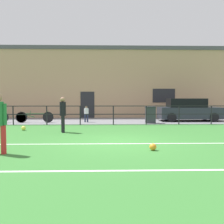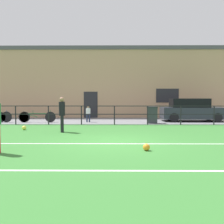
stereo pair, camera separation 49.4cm
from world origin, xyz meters
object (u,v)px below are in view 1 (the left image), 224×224
object	(u,v)px
player_goalkeeper	(63,112)
soccer_ball_match	(24,128)
spectator_child	(86,113)
bicycle_parked_3	(9,117)
trash_bin_0	(150,115)
parked_car_red	(188,110)
bicycle_parked_1	(35,117)
soccer_ball_spare	(153,147)

from	to	relation	value
player_goalkeeper	soccer_ball_match	world-z (taller)	player_goalkeeper
player_goalkeeper	spectator_child	bearing A→B (deg)	-23.87
spectator_child	player_goalkeeper	bearing A→B (deg)	77.52
bicycle_parked_3	soccer_ball_match	bearing A→B (deg)	-60.32
player_goalkeeper	trash_bin_0	world-z (taller)	player_goalkeeper
spectator_child	parked_car_red	distance (m)	7.06
spectator_child	trash_bin_0	world-z (taller)	spectator_child
bicycle_parked_3	bicycle_parked_1	bearing A→B (deg)	0.00
trash_bin_0	bicycle_parked_3	bearing A→B (deg)	176.51
soccer_ball_match	soccer_ball_spare	bearing A→B (deg)	-41.42
soccer_ball_spare	spectator_child	bearing A→B (deg)	107.16
parked_car_red	bicycle_parked_3	xyz separation A→B (m)	(-11.99, -0.92, -0.39)
spectator_child	soccer_ball_spare	bearing A→B (deg)	103.78
parked_car_red	bicycle_parked_1	size ratio (longest dim) A/B	1.75
soccer_ball_match	parked_car_red	distance (m)	10.92
player_goalkeeper	soccer_ball_match	xyz separation A→B (m)	(-2.10, 0.78, -0.83)
parked_car_red	trash_bin_0	distance (m)	3.27
parked_car_red	trash_bin_0	world-z (taller)	parked_car_red
soccer_ball_spare	parked_car_red	world-z (taller)	parked_car_red
player_goalkeeper	bicycle_parked_3	bearing A→B (deg)	28.36
player_goalkeeper	soccer_ball_match	distance (m)	2.39
soccer_ball_match	trash_bin_0	distance (m)	7.66
soccer_ball_spare	player_goalkeeper	bearing A→B (deg)	130.02
soccer_ball_match	spectator_child	bearing A→B (deg)	53.92
spectator_child	bicycle_parked_3	bearing A→B (deg)	-1.41
bicycle_parked_3	trash_bin_0	xyz separation A→B (m)	(9.08, -0.55, 0.18)
soccer_ball_spare	trash_bin_0	bearing A→B (deg)	80.30
player_goalkeeper	trash_bin_0	bearing A→B (deg)	-65.58
soccer_ball_spare	soccer_ball_match	bearing A→B (deg)	138.58
bicycle_parked_3	spectator_child	bearing A→B (deg)	1.96
parked_car_red	bicycle_parked_3	size ratio (longest dim) A/B	1.92
trash_bin_0	spectator_child	bearing A→B (deg)	170.00
parked_car_red	bicycle_parked_3	bearing A→B (deg)	-175.60
player_goalkeeper	trash_bin_0	distance (m)	6.28
player_goalkeeper	bicycle_parked_3	distance (m)	6.21
player_goalkeeper	soccer_ball_match	size ratio (longest dim) A/B	7.52
soccer_ball_spare	bicycle_parked_3	bearing A→B (deg)	131.67
bicycle_parked_1	bicycle_parked_3	distance (m)	1.66
soccer_ball_spare	bicycle_parked_3	xyz separation A→B (m)	(-7.70, 8.65, 0.26)
player_goalkeeper	soccer_ball_spare	distance (m)	5.47
spectator_child	parked_car_red	xyz separation A→B (m)	(7.01, 0.75, 0.12)
player_goalkeeper	soccer_ball_spare	xyz separation A→B (m)	(3.47, -4.14, -0.83)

